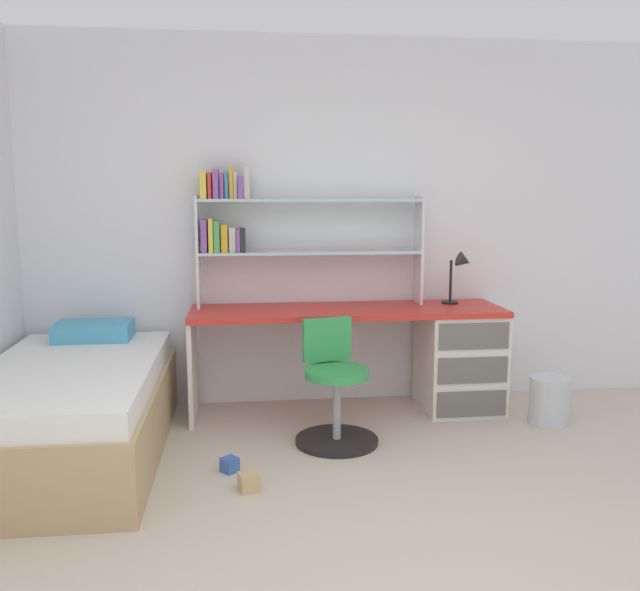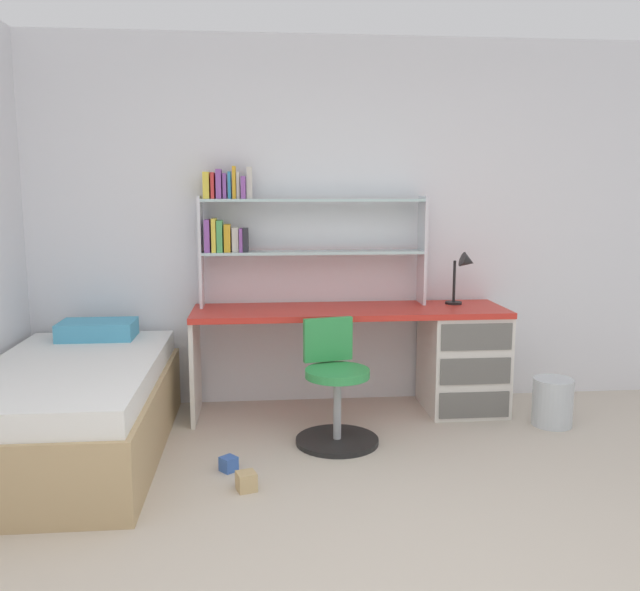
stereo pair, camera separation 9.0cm
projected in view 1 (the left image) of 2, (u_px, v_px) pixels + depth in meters
name	position (u px, v px, depth m)	size (l,w,h in m)	color
room_shell	(128.00, 239.00, 3.24)	(5.43, 6.49, 2.65)	silver
desk	(429.00, 352.00, 4.73)	(2.18, 0.59, 0.75)	red
bookshelf_hutch	(272.00, 225.00, 4.64)	(1.60, 0.22, 0.98)	silver
desk_lamp	(461.00, 269.00, 4.75)	(0.20, 0.17, 0.38)	black
swivel_chair	(335.00, 395.00, 4.12)	(0.52, 0.52, 0.77)	black
bed_platform	(72.00, 411.00, 3.88)	(1.03, 1.86, 0.68)	tan
waste_bin	(549.00, 400.00, 4.47)	(0.27, 0.27, 0.32)	silver
toy_block_natural_1	(249.00, 482.00, 3.46)	(0.10, 0.10, 0.10)	tan
toy_block_blue_2	(230.00, 465.00, 3.70)	(0.08, 0.08, 0.08)	#3860B7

